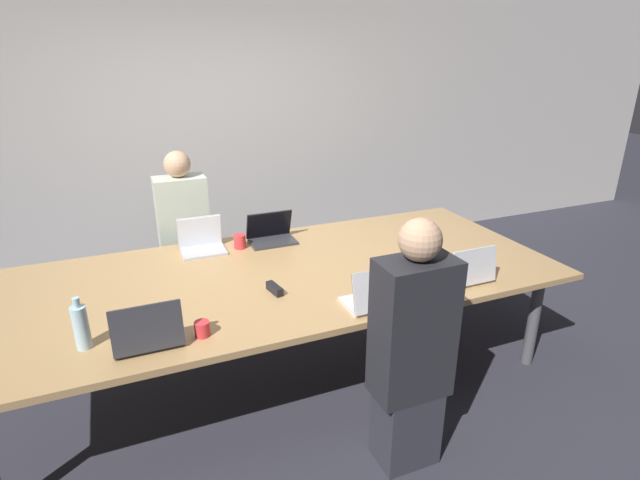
# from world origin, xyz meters

# --- Properties ---
(ground_plane) EXTENTS (24.00, 24.00, 0.00)m
(ground_plane) POSITION_xyz_m (0.00, 0.00, 0.00)
(ground_plane) COLOR #2D2D38
(curtain_wall) EXTENTS (12.00, 0.06, 2.80)m
(curtain_wall) POSITION_xyz_m (0.00, 2.13, 1.40)
(curtain_wall) COLOR #BCB7B2
(curtain_wall) RESTS_ON ground_plane
(conference_table) EXTENTS (3.72, 1.58, 0.76)m
(conference_table) POSITION_xyz_m (0.00, 0.00, 0.71)
(conference_table) COLOR tan
(conference_table) RESTS_ON ground_plane
(laptop_far_center) EXTENTS (0.35, 0.24, 0.24)m
(laptop_far_center) POSITION_xyz_m (0.12, 0.58, 0.83)
(laptop_far_center) COLOR #333338
(laptop_far_center) RESTS_ON conference_table
(laptop_near_left) EXTENTS (0.34, 0.25, 0.25)m
(laptop_near_left) POSITION_xyz_m (-0.88, -0.58, 0.83)
(laptop_near_left) COLOR #333338
(laptop_near_left) RESTS_ON conference_table
(cup_near_left) EXTENTS (0.08, 0.08, 0.08)m
(cup_near_left) POSITION_xyz_m (-0.62, -0.58, 0.80)
(cup_near_left) COLOR red
(cup_near_left) RESTS_ON conference_table
(bottle_near_left) EXTENTS (0.08, 0.08, 0.28)m
(bottle_near_left) POSITION_xyz_m (-1.18, -0.46, 0.88)
(bottle_near_left) COLOR #ADD1E0
(bottle_near_left) RESTS_ON conference_table
(laptop_near_midright) EXTENTS (0.32, 0.25, 0.25)m
(laptop_near_midright) POSITION_xyz_m (0.35, -0.66, 0.83)
(laptop_near_midright) COLOR silver
(laptop_near_midright) RESTS_ON conference_table
(person_near_midright) EXTENTS (0.40, 0.24, 1.42)m
(person_near_midright) POSITION_xyz_m (0.36, -1.04, 0.69)
(person_near_midright) COLOR #2D2D38
(person_near_midright) RESTS_ON ground_plane
(cup_near_midright) EXTENTS (0.08, 0.08, 0.08)m
(cup_near_midright) POSITION_xyz_m (0.60, -0.59, 0.80)
(cup_near_midright) COLOR white
(cup_near_midright) RESTS_ON conference_table
(bottle_near_midright) EXTENTS (0.08, 0.08, 0.25)m
(bottle_near_midright) POSITION_xyz_m (0.61, -0.54, 0.87)
(bottle_near_midright) COLOR black
(bottle_near_midright) RESTS_ON conference_table
(laptop_near_right) EXTENTS (0.32, 0.24, 0.25)m
(laptop_near_right) POSITION_xyz_m (1.06, -0.59, 0.83)
(laptop_near_right) COLOR silver
(laptop_near_right) RESTS_ON conference_table
(laptop_far_midleft) EXTENTS (0.32, 0.24, 0.25)m
(laptop_far_midleft) POSITION_xyz_m (-0.41, 0.60, 0.83)
(laptop_far_midleft) COLOR #B7B7BC
(laptop_far_midleft) RESTS_ON conference_table
(person_far_midleft) EXTENTS (0.40, 0.24, 1.42)m
(person_far_midleft) POSITION_xyz_m (-0.47, 1.08, 0.69)
(person_far_midleft) COLOR #2D2D38
(person_far_midleft) RESTS_ON ground_plane
(cup_far_midleft) EXTENTS (0.09, 0.09, 0.10)m
(cup_far_midleft) POSITION_xyz_m (-0.14, 0.54, 0.81)
(cup_far_midleft) COLOR red
(cup_far_midleft) RESTS_ON conference_table
(stapler) EXTENTS (0.07, 0.16, 0.05)m
(stapler) POSITION_xyz_m (-0.12, -0.26, 0.79)
(stapler) COLOR black
(stapler) RESTS_ON conference_table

